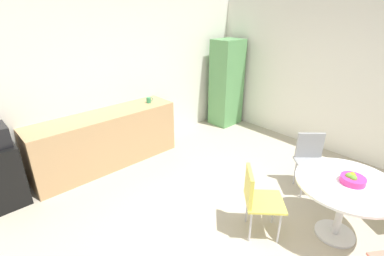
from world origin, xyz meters
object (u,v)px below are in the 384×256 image
round_table (345,193)px  chair_yellow (256,195)px  fruit_bowl (353,179)px  mug_white (149,100)px  locker_cabinet (226,83)px  chair_gray (311,156)px

round_table → chair_yellow: chair_yellow is taller
chair_yellow → fruit_bowl: bearing=-45.7°
fruit_bowl → mug_white: 3.30m
fruit_bowl → chair_yellow: bearing=134.3°
locker_cabinet → fruit_bowl: locker_cabinet is taller
locker_cabinet → chair_yellow: (-2.32, -2.48, -0.40)m
round_table → chair_yellow: 0.96m
locker_cabinet → round_table: (-1.65, -3.17, -0.33)m
chair_yellow → chair_gray: 1.32m
chair_gray → mug_white: size_ratio=6.43×
fruit_bowl → chair_gray: bearing=49.2°
round_table → mug_white: (-0.32, 3.25, 0.36)m
round_table → fruit_bowl: fruit_bowl is taller
mug_white → fruit_bowl: bearing=-83.9°
round_table → chair_gray: bearing=46.9°
chair_yellow → mug_white: size_ratio=6.43×
fruit_bowl → mug_white: mug_white is taller
chair_yellow → chair_gray: bearing=0.6°
chair_yellow → mug_white: 2.63m
chair_gray → locker_cabinet: bearing=68.0°
chair_yellow → chair_gray: (1.32, 0.01, 0.00)m
locker_cabinet → chair_gray: (-1.00, -2.47, -0.40)m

